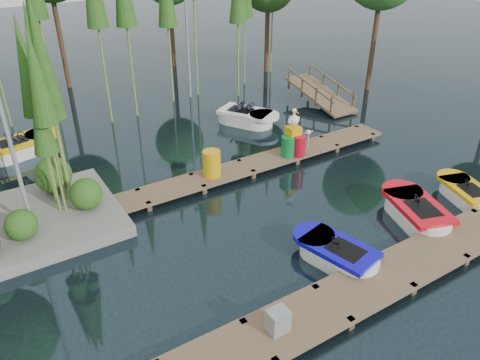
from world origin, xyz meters
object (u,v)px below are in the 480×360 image
utility_cabinet (278,321)px  drum_cluster (294,141)px  yellow_barrel (212,163)px  boat_yellow_far (21,147)px  boat_blue (337,254)px  boat_red (416,212)px

utility_cabinet → drum_cluster: drum_cluster is taller
utility_cabinet → drum_cluster: 8.94m
yellow_barrel → drum_cluster: drum_cluster is taller
boat_yellow_far → utility_cabinet: bearing=-69.3°
boat_blue → boat_yellow_far: (-6.13, 11.73, 0.06)m
yellow_barrel → boat_red: bearing=-51.8°
boat_red → yellow_barrel: yellow_barrel is taller
boat_blue → yellow_barrel: size_ratio=2.98×
boat_blue → boat_red: bearing=-9.9°
boat_red → drum_cluster: drum_cluster is taller
boat_yellow_far → yellow_barrel: (5.36, -6.07, 0.46)m
boat_blue → drum_cluster: bearing=49.9°
boat_yellow_far → yellow_barrel: bearing=-41.3°
yellow_barrel → drum_cluster: (3.52, -0.15, 0.07)m
boat_blue → drum_cluster: 6.18m
boat_blue → yellow_barrel: 5.74m
utility_cabinet → yellow_barrel: yellow_barrel is taller
boat_blue → boat_yellow_far: boat_yellow_far is taller
yellow_barrel → utility_cabinet: bearing=-107.6°
boat_yellow_far → utility_cabinet: size_ratio=5.68×
boat_red → drum_cluster: size_ratio=1.70×
yellow_barrel → drum_cluster: 3.52m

